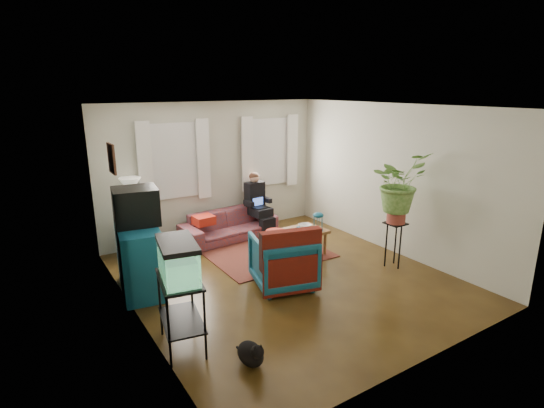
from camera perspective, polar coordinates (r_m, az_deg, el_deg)
floor at (r=6.67m, az=1.88°, el=-9.92°), size 4.50×5.00×0.01m
ceiling at (r=6.03m, az=2.11°, el=12.98°), size 4.50×5.00×0.01m
wall_back at (r=8.35m, az=-7.83°, el=4.58°), size 4.50×0.01×2.60m
wall_front at (r=4.50m, az=20.48°, el=-5.89°), size 4.50×0.01×2.60m
wall_left at (r=5.33m, az=-18.37°, el=-2.41°), size 0.01×5.00×2.60m
wall_right at (r=7.70m, az=15.93°, el=3.19°), size 0.01×5.00×2.60m
window_left at (r=7.99m, az=-13.06°, el=5.65°), size 1.08×0.04×1.38m
window_right at (r=8.88m, az=-0.47°, el=7.01°), size 1.08×0.04×1.38m
curtains_left at (r=7.92m, az=-12.86°, el=5.57°), size 1.36×0.06×1.50m
curtains_right at (r=8.82m, az=-0.19°, el=6.95°), size 1.36×0.06×1.50m
picture_frame at (r=6.00m, az=-20.68°, el=5.73°), size 0.04×0.32×0.40m
area_rug at (r=7.58m, az=-0.63°, el=-6.64°), size 2.00×1.60×0.01m
sofa at (r=8.22m, az=-5.82°, el=-2.27°), size 1.92×0.88×0.73m
seated_person at (r=8.52m, az=-1.99°, el=-0.22°), size 0.51×0.61×1.11m
side_table at (r=7.92m, az=-17.98°, el=-3.73°), size 0.56×0.56×0.72m
table_lamp at (r=7.73m, az=-18.39°, el=0.92°), size 0.42×0.42×0.65m
dresser at (r=6.40m, az=-17.37°, el=-7.04°), size 0.71×1.16×0.98m
crt_tv at (r=6.26m, az=-17.85°, el=-0.27°), size 0.68×0.63×0.52m
aquarium_stand at (r=5.00m, az=-12.09°, el=-14.15°), size 0.56×0.82×0.84m
aquarium at (r=4.71m, az=-12.53°, el=-7.32°), size 0.50×0.75×0.44m
black_cat at (r=4.76m, az=-2.92°, el=-19.21°), size 0.25×0.38×0.32m
armchair at (r=6.27m, az=1.49°, el=-7.31°), size 1.02×0.98×0.87m
serape_throw at (r=5.91m, az=2.59°, el=-6.89°), size 0.89×0.42×0.71m
coffee_table at (r=7.37m, az=3.11°, el=-5.46°), size 1.14×0.66×0.46m
cup_a at (r=7.05m, az=2.04°, el=-4.02°), size 0.13×0.13×0.10m
cup_b at (r=7.17m, az=4.36°, el=-3.73°), size 0.11×0.11×0.09m
bowl at (r=7.54m, az=4.46°, el=-2.93°), size 0.23×0.23×0.05m
snack_tray at (r=7.22m, az=0.50°, el=-3.77°), size 0.36×0.36×0.04m
birdcage at (r=7.36m, az=6.23°, el=-2.32°), size 0.19×0.19×0.32m
plant_stand at (r=7.22m, az=16.05°, el=-5.28°), size 0.32×0.32×0.75m
potted_plant at (r=6.96m, az=16.60°, el=1.64°), size 0.86×0.75×0.95m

